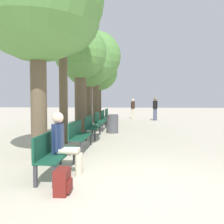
# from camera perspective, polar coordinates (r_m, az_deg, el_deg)

# --- Properties ---
(ground_plane) EXTENTS (80.00, 80.00, 0.00)m
(ground_plane) POSITION_cam_1_polar(r_m,az_deg,el_deg) (4.57, 5.60, -16.50)
(ground_plane) COLOR beige
(bench_row_0) EXTENTS (0.42, 1.63, 0.86)m
(bench_row_0) POSITION_cam_1_polar(r_m,az_deg,el_deg) (5.24, -13.25, -8.41)
(bench_row_0) COLOR #144733
(bench_row_0) RESTS_ON ground_plane
(bench_row_1) EXTENTS (0.42, 1.63, 0.86)m
(bench_row_1) POSITION_cam_1_polar(r_m,az_deg,el_deg) (7.55, -7.67, -4.87)
(bench_row_1) COLOR #144733
(bench_row_1) RESTS_ON ground_plane
(bench_row_2) EXTENTS (0.42, 1.63, 0.86)m
(bench_row_2) POSITION_cam_1_polar(r_m,az_deg,el_deg) (9.92, -4.76, -2.98)
(bench_row_2) COLOR #144733
(bench_row_2) RESTS_ON ground_plane
(bench_row_3) EXTENTS (0.42, 1.63, 0.86)m
(bench_row_3) POSITION_cam_1_polar(r_m,az_deg,el_deg) (12.31, -2.97, -1.82)
(bench_row_3) COLOR #144733
(bench_row_3) RESTS_ON ground_plane
(bench_row_4) EXTENTS (0.42, 1.63, 0.86)m
(bench_row_4) POSITION_cam_1_polar(r_m,az_deg,el_deg) (14.71, -1.77, -1.03)
(bench_row_4) COLOR #144733
(bench_row_4) RESTS_ON ground_plane
(bench_row_5) EXTENTS (0.42, 1.63, 0.86)m
(bench_row_5) POSITION_cam_1_polar(r_m,az_deg,el_deg) (17.11, -0.91, -0.47)
(bench_row_5) COLOR #144733
(bench_row_5) RESTS_ON ground_plane
(tree_row_1) EXTENTS (2.53, 2.53, 5.55)m
(tree_row_1) POSITION_cam_1_polar(r_m,az_deg,el_deg) (9.05, -11.22, 20.35)
(tree_row_1) COLOR brown
(tree_row_1) RESTS_ON ground_plane
(tree_row_2) EXTENTS (2.40, 2.40, 4.83)m
(tree_row_2) POSITION_cam_1_polar(r_m,az_deg,el_deg) (11.63, -7.25, 12.77)
(tree_row_2) COLOR brown
(tree_row_2) RESTS_ON ground_plane
(tree_row_3) EXTENTS (2.63, 2.63, 4.80)m
(tree_row_3) POSITION_cam_1_polar(r_m,az_deg,el_deg) (13.60, -5.49, 11.02)
(tree_row_3) COLOR brown
(tree_row_3) RESTS_ON ground_plane
(tree_row_4) EXTENTS (3.27, 3.27, 5.91)m
(tree_row_4) POSITION_cam_1_polar(r_m,az_deg,el_deg) (16.56, -3.75, 12.38)
(tree_row_4) COLOR brown
(tree_row_4) RESTS_ON ground_plane
(tree_row_5) EXTENTS (2.62, 2.62, 4.77)m
(tree_row_5) POSITION_cam_1_polar(r_m,az_deg,el_deg) (18.22, -2.93, 8.99)
(tree_row_5) COLOR brown
(tree_row_5) RESTS_ON ground_plane
(person_seated) EXTENTS (0.60, 0.34, 1.27)m
(person_seated) POSITION_cam_1_polar(r_m,az_deg,el_deg) (5.11, -11.01, -6.70)
(person_seated) COLOR beige
(person_seated) RESTS_ON ground_plane
(backpack) EXTENTS (0.25, 0.36, 0.40)m
(backpack) POSITION_cam_1_polar(r_m,az_deg,el_deg) (4.23, -11.22, -15.36)
(backpack) COLOR maroon
(backpack) RESTS_ON ground_plane
(pedestrian_near) EXTENTS (0.33, 0.28, 1.63)m
(pedestrian_near) POSITION_cam_1_polar(r_m,az_deg,el_deg) (18.00, 9.83, 1.05)
(pedestrian_near) COLOR #384260
(pedestrian_near) RESTS_ON ground_plane
(pedestrian_mid) EXTENTS (0.31, 0.23, 1.55)m
(pedestrian_mid) POSITION_cam_1_polar(r_m,az_deg,el_deg) (19.38, 4.79, 1.08)
(pedestrian_mid) COLOR beige
(pedestrian_mid) RESTS_ON ground_plane
(trash_bin) EXTENTS (0.53, 0.53, 0.83)m
(trash_bin) POSITION_cam_1_polar(r_m,az_deg,el_deg) (11.22, 0.08, -2.70)
(trash_bin) COLOR #4C4C51
(trash_bin) RESTS_ON ground_plane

